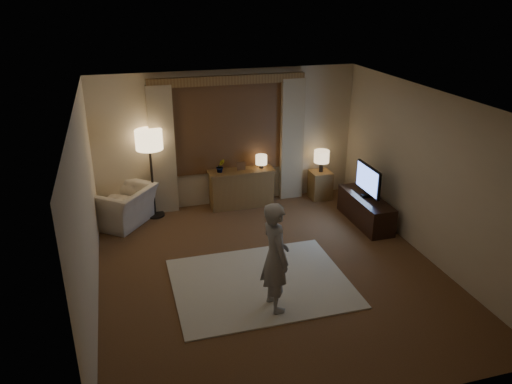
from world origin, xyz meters
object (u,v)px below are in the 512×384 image
object	(u,v)px
person	(275,257)
armchair	(123,206)
sideboard	(241,189)
side_table	(320,185)
tv_stand	(365,210)

from	to	relation	value
person	armchair	bearing A→B (deg)	24.34
sideboard	armchair	xyz separation A→B (m)	(-2.24, -0.17, -0.01)
sideboard	side_table	size ratio (longest dim) A/B	2.14
side_table	person	world-z (taller)	person
armchair	side_table	bearing A→B (deg)	129.52
sideboard	armchair	size ratio (longest dim) A/B	1.15
person	side_table	bearing A→B (deg)	-37.02
side_table	sideboard	bearing A→B (deg)	178.24
side_table	tv_stand	size ratio (longest dim) A/B	0.40
armchair	side_table	world-z (taller)	armchair
sideboard	tv_stand	world-z (taller)	sideboard
tv_stand	armchair	bearing A→B (deg)	164.52
person	sideboard	bearing A→B (deg)	-12.43
sideboard	side_table	world-z (taller)	sideboard
tv_stand	person	world-z (taller)	person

